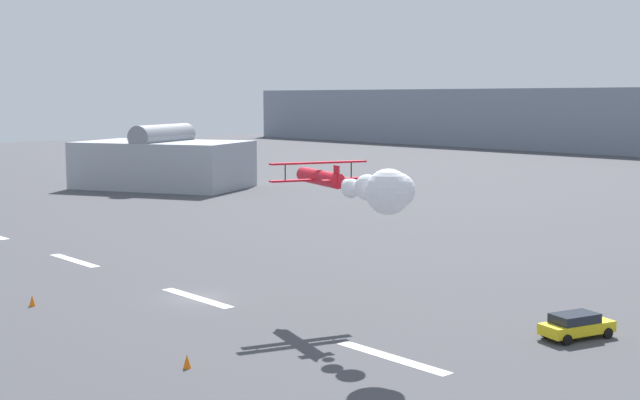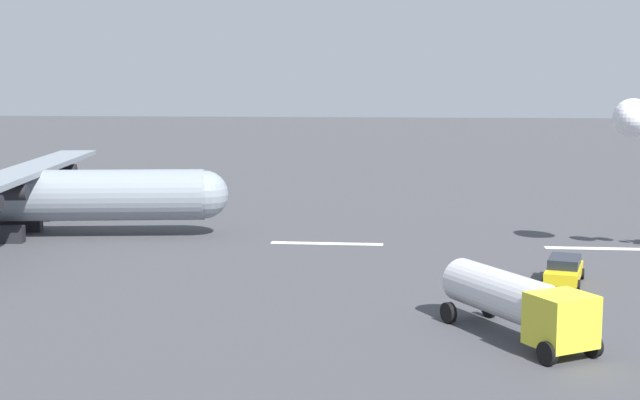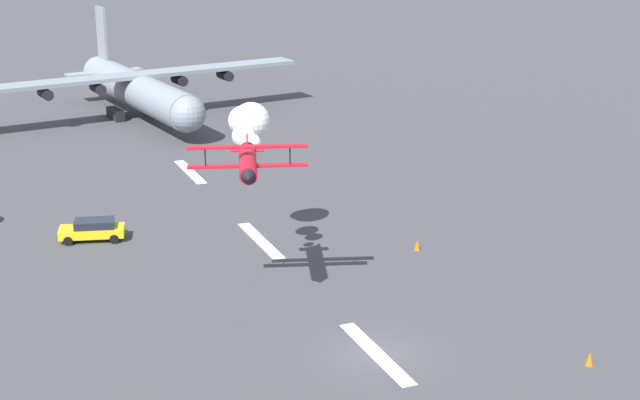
{
  "view_description": "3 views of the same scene",
  "coord_description": "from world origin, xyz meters",
  "px_view_note": "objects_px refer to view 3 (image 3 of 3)",
  "views": [
    {
      "loc": [
        51.22,
        -33.93,
        14.28
      ],
      "look_at": [
        8.44,
        4.28,
        7.47
      ],
      "focal_mm": 48.79,
      "sensor_mm": 36.0,
      "label": 1
    },
    {
      "loc": [
        32.75,
        61.19,
        11.46
      ],
      "look_at": [
        38.89,
        0.0,
        3.12
      ],
      "focal_mm": 49.33,
      "sensor_mm": 36.0,
      "label": 2
    },
    {
      "loc": [
        -43.02,
        20.9,
        23.87
      ],
      "look_at": [
        15.94,
        -3.26,
        3.59
      ],
      "focal_mm": 54.91,
      "sensor_mm": 36.0,
      "label": 3
    }
  ],
  "objects_px": {
    "traffic_cone_near": "(590,359)",
    "traffic_cone_far": "(417,245)",
    "stunt_biplane_red": "(248,131)",
    "cargo_transport_plane": "(142,91)",
    "airport_staff_sedan": "(93,229)"
  },
  "relations": [
    {
      "from": "cargo_transport_plane",
      "to": "airport_staff_sedan",
      "type": "height_order",
      "value": "cargo_transport_plane"
    },
    {
      "from": "traffic_cone_near",
      "to": "traffic_cone_far",
      "type": "xyz_separation_m",
      "value": [
        18.74,
        0.34,
        0.0
      ]
    },
    {
      "from": "airport_staff_sedan",
      "to": "traffic_cone_near",
      "type": "xyz_separation_m",
      "value": [
        -29.3,
        -20.8,
        -0.44
      ]
    },
    {
      "from": "cargo_transport_plane",
      "to": "airport_staff_sedan",
      "type": "relative_size",
      "value": 7.61
    },
    {
      "from": "cargo_transport_plane",
      "to": "airport_staff_sedan",
      "type": "bearing_deg",
      "value": 162.17
    },
    {
      "from": "cargo_transport_plane",
      "to": "airport_staff_sedan",
      "type": "xyz_separation_m",
      "value": [
        -36.14,
        11.62,
        -2.47
      ]
    },
    {
      "from": "traffic_cone_near",
      "to": "stunt_biplane_red",
      "type": "bearing_deg",
      "value": 29.1
    },
    {
      "from": "cargo_transport_plane",
      "to": "traffic_cone_far",
      "type": "relative_size",
      "value": 49.38
    },
    {
      "from": "traffic_cone_near",
      "to": "traffic_cone_far",
      "type": "height_order",
      "value": "same"
    },
    {
      "from": "traffic_cone_near",
      "to": "traffic_cone_far",
      "type": "distance_m",
      "value": 18.74
    },
    {
      "from": "airport_staff_sedan",
      "to": "traffic_cone_near",
      "type": "bearing_deg",
      "value": -144.63
    },
    {
      "from": "stunt_biplane_red",
      "to": "traffic_cone_far",
      "type": "xyz_separation_m",
      "value": [
        -2.3,
        -11.37,
        -8.65
      ]
    },
    {
      "from": "airport_staff_sedan",
      "to": "traffic_cone_far",
      "type": "height_order",
      "value": "airport_staff_sedan"
    },
    {
      "from": "stunt_biplane_red",
      "to": "cargo_transport_plane",
      "type": "bearing_deg",
      "value": -3.26
    },
    {
      "from": "traffic_cone_near",
      "to": "airport_staff_sedan",
      "type": "bearing_deg",
      "value": 35.37
    }
  ]
}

